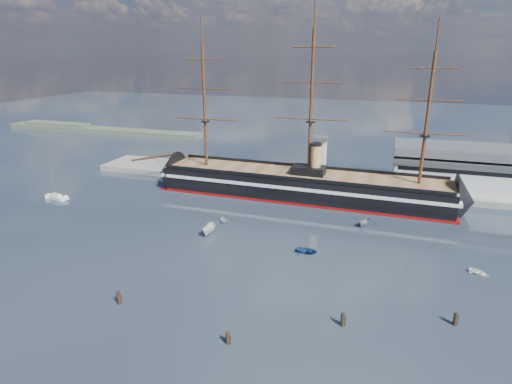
% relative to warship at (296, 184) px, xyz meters
% --- Properties ---
extents(ground, '(600.00, 600.00, 0.00)m').
position_rel_warship_xyz_m(ground, '(1.81, -20.00, -4.04)').
color(ground, '#19222F').
rests_on(ground, ground).
extents(quay, '(180.00, 18.00, 2.00)m').
position_rel_warship_xyz_m(quay, '(11.81, 16.00, -4.04)').
color(quay, slate).
rests_on(quay, ground).
extents(warehouse, '(63.00, 21.00, 11.60)m').
position_rel_warship_xyz_m(warehouse, '(59.81, 20.00, 3.95)').
color(warehouse, '#B7BABC').
rests_on(warehouse, ground).
extents(quay_tower, '(5.00, 5.00, 15.00)m').
position_rel_warship_xyz_m(quay_tower, '(4.81, 13.00, 5.72)').
color(quay_tower, silver).
rests_on(quay_tower, ground).
extents(shoreline, '(120.00, 10.00, 4.00)m').
position_rel_warship_xyz_m(shoreline, '(-137.42, 75.00, -2.59)').
color(shoreline, '#3F4C38').
rests_on(shoreline, ground).
extents(warship, '(113.07, 18.37, 53.94)m').
position_rel_warship_xyz_m(warship, '(0.00, 0.00, 0.00)').
color(warship, black).
rests_on(warship, ground).
extents(sailboat, '(7.64, 3.93, 11.74)m').
position_rel_warship_xyz_m(sailboat, '(-70.22, -24.86, -3.29)').
color(sailboat, silver).
rests_on(sailboat, ground).
extents(motorboat_a, '(7.17, 2.87, 2.83)m').
position_rel_warship_xyz_m(motorboat_a, '(-14.44, -34.74, -4.04)').
color(motorboat_a, white).
rests_on(motorboat_a, ground).
extents(motorboat_b, '(1.25, 3.10, 1.44)m').
position_rel_warship_xyz_m(motorboat_b, '(11.01, -37.56, -4.04)').
color(motorboat_b, navy).
rests_on(motorboat_b, ground).
extents(motorboat_c, '(5.57, 3.97, 2.10)m').
position_rel_warship_xyz_m(motorboat_c, '(22.35, -17.57, -4.04)').
color(motorboat_c, gray).
rests_on(motorboat_c, ground).
extents(motorboat_d, '(5.99, 5.59, 2.10)m').
position_rel_warship_xyz_m(motorboat_d, '(-13.86, -26.77, -4.04)').
color(motorboat_d, silver).
rests_on(motorboat_d, ground).
extents(motorboat_e, '(2.41, 2.78, 1.24)m').
position_rel_warship_xyz_m(motorboat_e, '(46.94, -36.44, -4.04)').
color(motorboat_e, white).
rests_on(motorboat_e, ground).
extents(piling_near_left, '(0.64, 0.64, 3.35)m').
position_rel_warship_xyz_m(piling_near_left, '(-17.46, -68.42, -4.04)').
color(piling_near_left, black).
rests_on(piling_near_left, ground).
extents(piling_near_mid, '(0.64, 0.64, 2.78)m').
position_rel_warship_xyz_m(piling_near_mid, '(5.45, -72.73, -4.04)').
color(piling_near_mid, black).
rests_on(piling_near_mid, ground).
extents(piling_near_right, '(0.64, 0.64, 3.19)m').
position_rel_warship_xyz_m(piling_near_right, '(22.13, -62.57, -4.04)').
color(piling_near_right, black).
rests_on(piling_near_right, ground).
extents(piling_far_right, '(0.64, 0.64, 3.14)m').
position_rel_warship_xyz_m(piling_far_right, '(40.12, -56.56, -4.04)').
color(piling_far_right, black).
rests_on(piling_far_right, ground).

